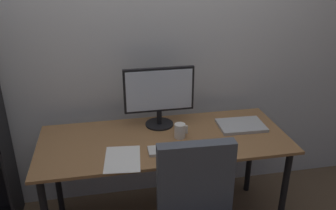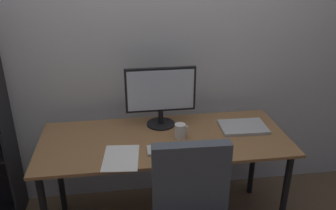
% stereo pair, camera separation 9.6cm
% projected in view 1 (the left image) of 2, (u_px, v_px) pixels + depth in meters
% --- Properties ---
extents(back_wall, '(6.40, 0.10, 2.60)m').
position_uv_depth(back_wall, '(152.00, 38.00, 2.54)').
color(back_wall, silver).
rests_on(back_wall, ground).
extents(desk, '(1.65, 0.68, 0.74)m').
position_uv_depth(desk, '(164.00, 149.00, 2.34)').
color(desk, olive).
rests_on(desk, ground).
extents(monitor, '(0.49, 0.20, 0.43)m').
position_uv_depth(monitor, '(160.00, 93.00, 2.39)').
color(monitor, black).
rests_on(monitor, desk).
extents(keyboard, '(0.29, 0.11, 0.02)m').
position_uv_depth(keyboard, '(171.00, 149.00, 2.16)').
color(keyboard, silver).
rests_on(keyboard, desk).
extents(mouse, '(0.06, 0.10, 0.03)m').
position_uv_depth(mouse, '(207.00, 146.00, 2.18)').
color(mouse, black).
rests_on(mouse, desk).
extents(coffee_mug, '(0.09, 0.07, 0.10)m').
position_uv_depth(coffee_mug, '(180.00, 131.00, 2.30)').
color(coffee_mug, white).
rests_on(coffee_mug, desk).
extents(laptop, '(0.33, 0.24, 0.02)m').
position_uv_depth(laptop, '(241.00, 125.00, 2.46)').
color(laptop, '#B7BABC').
rests_on(laptop, desk).
extents(paper_sheet, '(0.24, 0.32, 0.00)m').
position_uv_depth(paper_sheet, '(123.00, 159.00, 2.07)').
color(paper_sheet, white).
rests_on(paper_sheet, desk).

